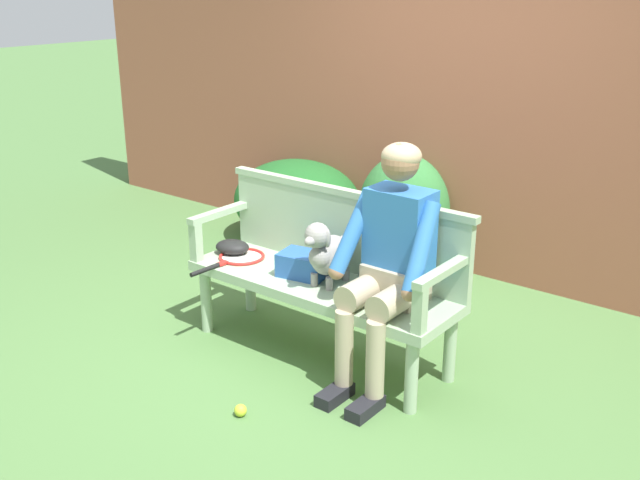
# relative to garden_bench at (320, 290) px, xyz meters

# --- Properties ---
(ground_plane) EXTENTS (40.00, 40.00, 0.00)m
(ground_plane) POSITION_rel_garden_bench_xyz_m (0.00, 0.00, -0.42)
(ground_plane) COLOR #4C753D
(brick_garden_fence) EXTENTS (8.00, 0.30, 2.62)m
(brick_garden_fence) POSITION_rel_garden_bench_xyz_m (0.00, 1.87, 0.89)
(brick_garden_fence) COLOR #9E5642
(brick_garden_fence) RESTS_ON ground
(hedge_bush_mid_right) EXTENTS (0.72, 0.66, 0.89)m
(hedge_bush_mid_right) POSITION_rel_garden_bench_xyz_m (-0.40, 1.55, 0.03)
(hedge_bush_mid_right) COLOR #337538
(hedge_bush_mid_right) RESTS_ON ground
(hedge_bush_mid_left) EXTENTS (1.13, 0.98, 0.70)m
(hedge_bush_mid_left) POSITION_rel_garden_bench_xyz_m (-1.40, 1.46, -0.07)
(hedge_bush_mid_left) COLOR #1E5B23
(hedge_bush_mid_left) RESTS_ON ground
(garden_bench) EXTENTS (1.68, 0.53, 0.48)m
(garden_bench) POSITION_rel_garden_bench_xyz_m (0.00, 0.00, 0.00)
(garden_bench) COLOR #9EB793
(garden_bench) RESTS_ON ground
(bench_backrest) EXTENTS (1.72, 0.06, 0.50)m
(bench_backrest) POSITION_rel_garden_bench_xyz_m (0.00, 0.23, 0.32)
(bench_backrest) COLOR #9EB793
(bench_backrest) RESTS_ON garden_bench
(bench_armrest_left_end) EXTENTS (0.06, 0.53, 0.28)m
(bench_armrest_left_end) POSITION_rel_garden_bench_xyz_m (-0.80, -0.09, 0.27)
(bench_armrest_left_end) COLOR #9EB793
(bench_armrest_left_end) RESTS_ON garden_bench
(bench_armrest_right_end) EXTENTS (0.06, 0.53, 0.28)m
(bench_armrest_right_end) POSITION_rel_garden_bench_xyz_m (0.80, -0.09, 0.27)
(bench_armrest_right_end) COLOR #9EB793
(bench_armrest_right_end) RESTS_ON garden_bench
(person_seated) EXTENTS (0.56, 0.66, 1.35)m
(person_seated) POSITION_rel_garden_bench_xyz_m (0.49, -0.02, 0.33)
(person_seated) COLOR black
(person_seated) RESTS_ON ground
(dog_on_bench) EXTENTS (0.20, 0.40, 0.40)m
(dog_on_bench) POSITION_rel_garden_bench_xyz_m (0.07, -0.03, 0.26)
(dog_on_bench) COLOR gray
(dog_on_bench) RESTS_ON garden_bench
(tennis_racket) EXTENTS (0.30, 0.56, 0.03)m
(tennis_racket) POSITION_rel_garden_bench_xyz_m (-0.61, -0.05, 0.07)
(tennis_racket) COLOR red
(tennis_racket) RESTS_ON garden_bench
(baseball_glove) EXTENTS (0.26, 0.23, 0.09)m
(baseball_glove) POSITION_rel_garden_bench_xyz_m (-0.71, -0.00, 0.11)
(baseball_glove) COLOR black
(baseball_glove) RESTS_ON garden_bench
(sports_bag) EXTENTS (0.31, 0.25, 0.14)m
(sports_bag) POSITION_rel_garden_bench_xyz_m (-0.12, 0.00, 0.13)
(sports_bag) COLOR #2856A3
(sports_bag) RESTS_ON garden_bench
(tennis_ball) EXTENTS (0.07, 0.07, 0.07)m
(tennis_ball) POSITION_rel_garden_bench_xyz_m (0.09, -0.78, -0.38)
(tennis_ball) COLOR #CCDB33
(tennis_ball) RESTS_ON ground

